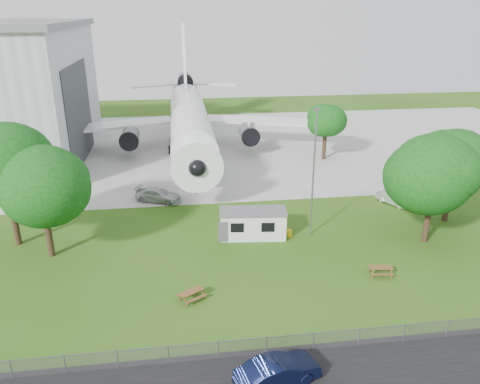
{
  "coord_description": "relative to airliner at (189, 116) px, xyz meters",
  "views": [
    {
      "loc": [
        -3.78,
        -32.44,
        20.08
      ],
      "look_at": [
        1.75,
        8.0,
        4.0
      ],
      "focal_mm": 35.0,
      "sensor_mm": 36.0,
      "label": 1
    }
  ],
  "objects": [
    {
      "name": "tree_west_small",
      "position": [
        -13.17,
        -30.53,
        0.99
      ],
      "size": [
        7.61,
        7.61,
        10.08
      ],
      "color": "#382619",
      "rests_on": "ground"
    },
    {
      "name": "picnic_west",
      "position": [
        -1.35,
        -38.88,
        -5.27
      ],
      "size": [
        2.32,
        2.22,
        0.76
      ],
      "primitive_type": null,
      "rotation": [
        0.0,
        0.0,
        0.55
      ],
      "color": "brown",
      "rests_on": "ground"
    },
    {
      "name": "picnic_east",
      "position": [
        13.86,
        -37.5,
        -5.27
      ],
      "size": [
        2.0,
        1.74,
        0.76
      ],
      "primitive_type": null,
      "rotation": [
        0.0,
        0.0,
        -0.14
      ],
      "color": "brown",
      "rests_on": "ground"
    },
    {
      "name": "car_apron_van",
      "position": [
        -4.25,
        -19.4,
        -4.52
      ],
      "size": [
        5.57,
        3.96,
        1.5
      ],
      "primitive_type": "imported",
      "rotation": [
        0.0,
        0.0,
        1.17
      ],
      "color": "#B5B7BD",
      "rests_on": "ground"
    },
    {
      "name": "tree_east_front",
      "position": [
        20.37,
        -32.34,
        1.04
      ],
      "size": [
        7.81,
        7.81,
        10.23
      ],
      "color": "#382619",
      "rests_on": "ground"
    },
    {
      "name": "car_ne_sedan",
      "position": [
        21.38,
        -23.75,
        -4.6
      ],
      "size": [
        3.24,
        4.25,
        1.34
      ],
      "primitive_type": "imported",
      "rotation": [
        0.0,
        0.0,
        0.51
      ],
      "color": "silver",
      "rests_on": "ground"
    },
    {
      "name": "tree_far_apron",
      "position": [
        18.68,
        -6.63,
        0.38
      ],
      "size": [
        5.41,
        5.41,
        8.38
      ],
      "color": "#382619",
      "rests_on": "ground"
    },
    {
      "name": "ground",
      "position": [
        2.0,
        -35.86,
        -5.27
      ],
      "size": [
        160.0,
        160.0,
        0.0
      ],
      "primitive_type": "plane",
      "color": "#3E671D"
    },
    {
      "name": "car_centre_sedan",
      "position": [
        3.2,
        -47.83,
        -4.44
      ],
      "size": [
        5.3,
        3.12,
        1.65
      ],
      "primitive_type": "imported",
      "rotation": [
        0.0,
        0.0,
        1.86
      ],
      "color": "black",
      "rests_on": "ground"
    },
    {
      "name": "fence",
      "position": [
        2.0,
        -45.36,
        -5.27
      ],
      "size": [
        58.0,
        0.04,
        1.3
      ],
      "primitive_type": "cube",
      "color": "gray",
      "rests_on": "ground"
    },
    {
      "name": "airliner",
      "position": [
        0.0,
        0.0,
        0.0
      ],
      "size": [
        46.36,
        47.73,
        17.69
      ],
      "color": "white",
      "rests_on": "ground"
    },
    {
      "name": "lamp_mast",
      "position": [
        10.2,
        -29.66,
        0.73
      ],
      "size": [
        0.16,
        0.16,
        12.0
      ],
      "primitive_type": "cylinder",
      "color": "slate",
      "rests_on": "ground"
    },
    {
      "name": "tree_east_back",
      "position": [
        24.66,
        -28.4,
        1.19
      ],
      "size": [
        7.17,
        7.17,
        10.05
      ],
      "color": "#382619",
      "rests_on": "ground"
    },
    {
      "name": "site_cabin",
      "position": [
        4.79,
        -29.22,
        -3.96
      ],
      "size": [
        6.87,
        3.33,
        2.62
      ],
      "color": "silver",
      "rests_on": "ground"
    },
    {
      "name": "tree_west_big",
      "position": [
        -16.67,
        -27.89,
        1.99
      ],
      "size": [
        8.42,
        8.42,
        11.48
      ],
      "color": "#382619",
      "rests_on": "ground"
    },
    {
      "name": "concrete_apron",
      "position": [
        2.0,
        2.14,
        -5.25
      ],
      "size": [
        120.0,
        46.0,
        0.03
      ],
      "primitive_type": "cube",
      "color": "#B7B7B2",
      "rests_on": "ground"
    }
  ]
}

